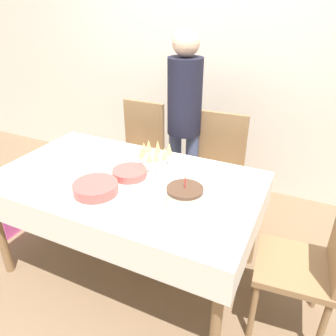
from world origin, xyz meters
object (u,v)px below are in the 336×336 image
plate_stack_main (96,188)px  dining_chair_right_end (313,259)px  gift_bag (0,217)px  champagne_tray (154,156)px  person_standing (184,111)px  dining_chair_far_right (218,167)px  dining_chair_far_left (139,151)px  plate_stack_dessert (130,173)px  birthday_cake (185,196)px

plate_stack_main → dining_chair_right_end: bearing=10.4°
plate_stack_main → gift_bag: size_ratio=0.97×
champagne_tray → person_standing: bearing=95.2°
dining_chair_far_right → champagne_tray: bearing=-113.3°
dining_chair_far_left → champagne_tray: size_ratio=3.34×
dining_chair_far_left → dining_chair_right_end: bearing=-27.5°
gift_bag → dining_chair_far_right: bearing=30.4°
plate_stack_dessert → person_standing: bearing=87.4°
birthday_cake → plate_stack_main: size_ratio=0.77×
birthday_cake → plate_stack_dessert: birthday_cake is taller
dining_chair_far_left → gift_bag: 1.31m
birthday_cake → plate_stack_main: 0.54m
gift_bag → person_standing: bearing=37.5°
dining_chair_right_end → birthday_cake: dining_chair_right_end is taller
dining_chair_right_end → gift_bag: dining_chair_right_end is taller
gift_bag → plate_stack_dessert: bearing=7.1°
dining_chair_far_left → dining_chair_right_end: size_ratio=1.00×
plate_stack_main → plate_stack_dessert: (0.08, 0.26, -0.01)m
dining_chair_right_end → person_standing: (-1.13, 0.84, 0.42)m
dining_chair_far_left → gift_bag: (-0.84, -0.93, -0.40)m
dining_chair_far_right → gift_bag: bearing=-149.6°
dining_chair_right_end → dining_chair_far_right: bearing=134.8°
birthday_cake → champagne_tray: size_ratio=0.71×
champagne_tray → dining_chair_far_left: bearing=128.2°
plate_stack_dessert → dining_chair_far_right: bearing=65.1°
birthday_cake → champagne_tray: (-0.35, 0.31, 0.04)m
dining_chair_right_end → gift_bag: (-2.39, -0.12, -0.40)m
dining_chair_far_right → plate_stack_main: 1.16m
dining_chair_far_right → birthday_cake: size_ratio=4.67×
dining_chair_far_left → dining_chair_right_end: (1.56, -0.81, 0.00)m
dining_chair_right_end → person_standing: person_standing is taller
plate_stack_dessert → person_standing: (0.04, 0.82, 0.18)m
plate_stack_main → birthday_cake: bearing=12.1°
champagne_tray → gift_bag: (-1.32, -0.31, -0.71)m
birthday_cake → plate_stack_main: birthday_cake is taller
birthday_cake → plate_stack_main: bearing=-167.9°
champagne_tray → plate_stack_main: size_ratio=1.08×
plate_stack_dessert → person_standing: person_standing is taller
plate_stack_main → person_standing: size_ratio=0.17×
gift_bag → birthday_cake: bearing=0.3°
dining_chair_far_left → champagne_tray: 0.85m
birthday_cake → gift_bag: (-1.68, -0.01, -0.67)m
plate_stack_dessert → gift_bag: (-1.23, -0.15, -0.64)m
gift_bag → champagne_tray: bearing=13.3°
person_standing → dining_chair_far_left: bearing=-175.4°
dining_chair_far_right → birthday_cake: (0.09, -0.93, 0.27)m
plate_stack_main → plate_stack_dessert: bearing=73.0°
dining_chair_far_left → champagne_tray: bearing=-51.8°
dining_chair_far_right → gift_bag: dining_chair_far_right is taller
dining_chair_far_left → gift_bag: dining_chair_far_left is taller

